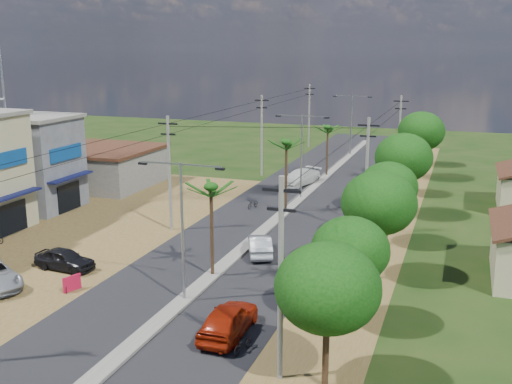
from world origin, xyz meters
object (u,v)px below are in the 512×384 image
car_white_far (300,178)px  moto_rider_east (243,345)px  car_silver_mid (260,246)px  roadside_sign (72,284)px  car_red_near (228,320)px  car_parked_dark (65,260)px

car_white_far → moto_rider_east: car_white_far is taller
car_silver_mid → moto_rider_east: (3.70, -13.13, -0.30)m
car_white_far → roadside_sign: car_white_far is taller
car_white_far → moto_rider_east: 35.81m
car_red_near → moto_rider_east: size_ratio=3.15×
car_white_far → car_parked_dark: car_white_far is taller
car_silver_mid → car_parked_dark: size_ratio=1.05×
car_silver_mid → car_parked_dark: car_silver_mid is taller
moto_rider_east → car_silver_mid: bearing=-61.1°
car_white_far → moto_rider_east: size_ratio=3.58×
car_parked_dark → moto_rider_east: bearing=-109.1°
car_parked_dark → roadside_sign: 3.84m
car_red_near → car_white_far: size_ratio=0.88×
car_red_near → car_parked_dark: bearing=-22.0°
car_silver_mid → roadside_sign: car_silver_mid is taller
car_parked_dark → roadside_sign: size_ratio=3.58×
car_silver_mid → roadside_sign: (-8.36, -9.65, -0.21)m
car_red_near → car_silver_mid: 11.99m
car_parked_dark → roadside_sign: (2.59, -2.82, -0.20)m
car_silver_mid → roadside_sign: 12.77m
car_red_near → car_parked_dark: (-13.35, 4.92, -0.12)m
car_silver_mid → car_red_near: bearing=78.4°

